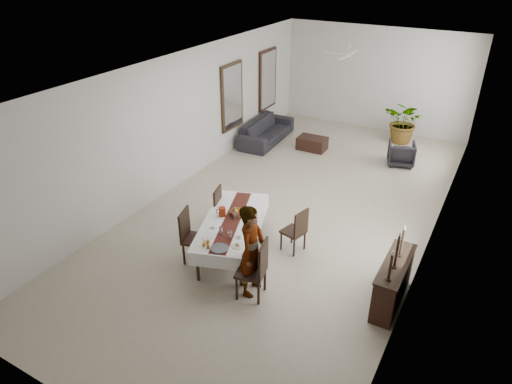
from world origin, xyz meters
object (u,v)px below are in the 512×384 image
object	(u,v)px
red_pitcher	(222,212)
sideboard_body	(392,283)
woman	(252,251)
dining_table_top	(232,222)
sofa	(266,130)

from	to	relation	value
red_pitcher	sideboard_body	xyz separation A→B (m)	(3.36, -0.03, -0.37)
red_pitcher	woman	distance (m)	1.50
dining_table_top	woman	world-z (taller)	woman
dining_table_top	woman	xyz separation A→B (m)	(0.93, -0.86, 0.19)
woman	dining_table_top	bearing A→B (deg)	42.00
red_pitcher	sofa	size ratio (longest dim) A/B	0.08
red_pitcher	woman	bearing A→B (deg)	-37.65
dining_table_top	woman	bearing A→B (deg)	-61.43
red_pitcher	sideboard_body	bearing A→B (deg)	-0.46
red_pitcher	sofa	xyz separation A→B (m)	(-1.86, 5.29, -0.44)
woman	sideboard_body	bearing A→B (deg)	-73.09
woman	sofa	bearing A→B (deg)	20.86
red_pitcher	sideboard_body	distance (m)	3.38
woman	sofa	xyz separation A→B (m)	(-3.05, 6.21, -0.51)
sideboard_body	sofa	xyz separation A→B (m)	(-5.22, 5.32, -0.06)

